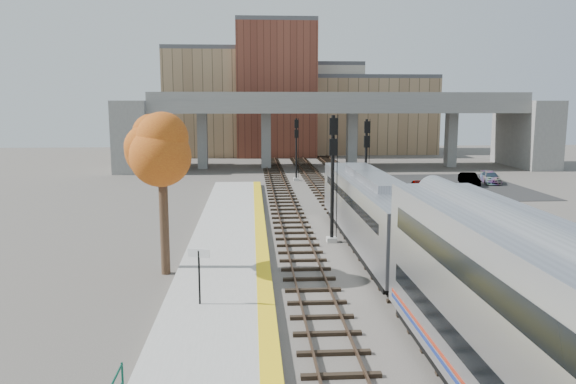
{
  "coord_description": "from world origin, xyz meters",
  "views": [
    {
      "loc": [
        -5.88,
        -26.35,
        8.35
      ],
      "look_at": [
        -3.5,
        9.92,
        2.5
      ],
      "focal_mm": 35.0,
      "sensor_mm": 36.0,
      "label": 1
    }
  ],
  "objects_px": {
    "locomotive": "(372,209)",
    "tree": "(161,143)",
    "signal_mast_mid": "(366,165)",
    "signal_mast_far": "(296,151)",
    "car_a": "(418,187)",
    "car_c": "(490,178)",
    "signal_mast_near": "(333,179)",
    "car_b": "(469,179)"
  },
  "relations": [
    {
      "from": "car_a",
      "to": "signal_mast_mid",
      "type": "bearing_deg",
      "value": -120.51
    },
    {
      "from": "car_a",
      "to": "car_c",
      "type": "height_order",
      "value": "car_a"
    },
    {
      "from": "signal_mast_far",
      "to": "car_b",
      "type": "relative_size",
      "value": 1.75
    },
    {
      "from": "signal_mast_far",
      "to": "car_a",
      "type": "distance_m",
      "value": 14.55
    },
    {
      "from": "signal_mast_near",
      "to": "signal_mast_far",
      "type": "height_order",
      "value": "signal_mast_near"
    },
    {
      "from": "signal_mast_near",
      "to": "car_b",
      "type": "bearing_deg",
      "value": 52.17
    },
    {
      "from": "locomotive",
      "to": "signal_mast_mid",
      "type": "bearing_deg",
      "value": 80.33
    },
    {
      "from": "signal_mast_far",
      "to": "signal_mast_mid",
      "type": "bearing_deg",
      "value": -76.04
    },
    {
      "from": "locomotive",
      "to": "tree",
      "type": "relative_size",
      "value": 2.19
    },
    {
      "from": "signal_mast_mid",
      "to": "tree",
      "type": "relative_size",
      "value": 0.81
    },
    {
      "from": "car_b",
      "to": "tree",
      "type": "bearing_deg",
      "value": -127.21
    },
    {
      "from": "signal_mast_far",
      "to": "car_a",
      "type": "bearing_deg",
      "value": -43.86
    },
    {
      "from": "signal_mast_mid",
      "to": "signal_mast_far",
      "type": "xyz_separation_m",
      "value": [
        -4.1,
        16.49,
        -0.28
      ]
    },
    {
      "from": "signal_mast_far",
      "to": "car_a",
      "type": "relative_size",
      "value": 1.77
    },
    {
      "from": "car_b",
      "to": "car_c",
      "type": "xyz_separation_m",
      "value": [
        2.77,
        1.34,
        -0.04
      ]
    },
    {
      "from": "signal_mast_near",
      "to": "signal_mast_mid",
      "type": "bearing_deg",
      "value": 68.19
    },
    {
      "from": "car_b",
      "to": "signal_mast_near",
      "type": "bearing_deg",
      "value": -121.65
    },
    {
      "from": "car_c",
      "to": "signal_mast_near",
      "type": "bearing_deg",
      "value": -120.22
    },
    {
      "from": "signal_mast_near",
      "to": "car_a",
      "type": "height_order",
      "value": "signal_mast_near"
    },
    {
      "from": "signal_mast_near",
      "to": "tree",
      "type": "relative_size",
      "value": 0.87
    },
    {
      "from": "car_a",
      "to": "car_c",
      "type": "relative_size",
      "value": 0.93
    },
    {
      "from": "locomotive",
      "to": "signal_mast_mid",
      "type": "height_order",
      "value": "signal_mast_mid"
    },
    {
      "from": "signal_mast_far",
      "to": "car_c",
      "type": "height_order",
      "value": "signal_mast_far"
    },
    {
      "from": "signal_mast_near",
      "to": "signal_mast_far",
      "type": "xyz_separation_m",
      "value": [
        0.0,
        26.74,
        -0.65
      ]
    },
    {
      "from": "signal_mast_far",
      "to": "tree",
      "type": "height_order",
      "value": "tree"
    },
    {
      "from": "tree",
      "to": "car_c",
      "type": "relative_size",
      "value": 2.16
    },
    {
      "from": "car_a",
      "to": "car_c",
      "type": "xyz_separation_m",
      "value": [
        9.52,
        6.52,
        -0.06
      ]
    },
    {
      "from": "signal_mast_near",
      "to": "signal_mast_mid",
      "type": "relative_size",
      "value": 1.08
    },
    {
      "from": "signal_mast_far",
      "to": "car_c",
      "type": "relative_size",
      "value": 1.65
    },
    {
      "from": "signal_mast_near",
      "to": "car_a",
      "type": "distance_m",
      "value": 19.99
    },
    {
      "from": "car_c",
      "to": "car_b",
      "type": "bearing_deg",
      "value": -144.03
    },
    {
      "from": "signal_mast_near",
      "to": "signal_mast_mid",
      "type": "distance_m",
      "value": 11.04
    },
    {
      "from": "tree",
      "to": "car_b",
      "type": "relative_size",
      "value": 2.28
    },
    {
      "from": "signal_mast_mid",
      "to": "car_c",
      "type": "xyz_separation_m",
      "value": [
        15.75,
        13.09,
        -2.87
      ]
    },
    {
      "from": "signal_mast_near",
      "to": "car_b",
      "type": "relative_size",
      "value": 2.0
    },
    {
      "from": "signal_mast_mid",
      "to": "tree",
      "type": "xyz_separation_m",
      "value": [
        -13.13,
        -15.88,
        2.94
      ]
    },
    {
      "from": "locomotive",
      "to": "tree",
      "type": "bearing_deg",
      "value": -159.59
    },
    {
      "from": "locomotive",
      "to": "signal_mast_far",
      "type": "distance_m",
      "value": 28.32
    },
    {
      "from": "signal_mast_near",
      "to": "car_c",
      "type": "distance_m",
      "value": 30.81
    },
    {
      "from": "locomotive",
      "to": "car_c",
      "type": "distance_m",
      "value": 30.56
    },
    {
      "from": "locomotive",
      "to": "car_b",
      "type": "xyz_separation_m",
      "value": [
        14.98,
        23.48,
        -1.61
      ]
    },
    {
      "from": "signal_mast_mid",
      "to": "car_b",
      "type": "height_order",
      "value": "signal_mast_mid"
    }
  ]
}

